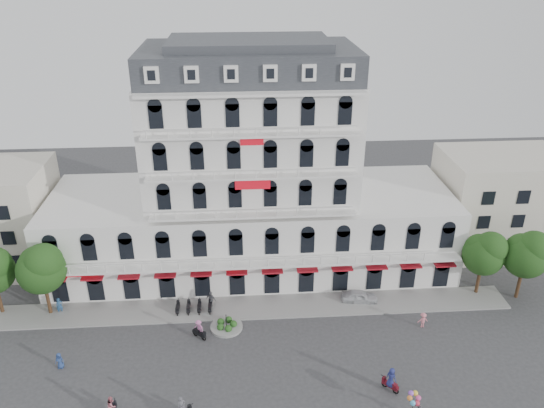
{
  "coord_description": "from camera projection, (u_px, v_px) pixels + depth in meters",
  "views": [
    {
      "loc": [
        -1.37,
        -35.86,
        33.96
      ],
      "look_at": [
        1.78,
        10.0,
        11.52
      ],
      "focal_mm": 35.0,
      "sensor_mm": 36.0,
      "label": 1
    }
  ],
  "objects": [
    {
      "name": "sidewalk",
      "position": [
        256.0,
        307.0,
        55.17
      ],
      "size": [
        53.0,
        4.0,
        0.16
      ],
      "primitive_type": "cube",
      "color": "gray",
      "rests_on": "ground"
    },
    {
      "name": "main_building",
      "position": [
        251.0,
        186.0,
        58.9
      ],
      "size": [
        45.0,
        15.0,
        25.8
      ],
      "color": "silver",
      "rests_on": "ground"
    },
    {
      "name": "pedestrian_left",
      "position": [
        60.0,
        361.0,
        47.05
      ],
      "size": [
        0.82,
        0.57,
        1.6
      ],
      "primitive_type": "imported",
      "rotation": [
        0.0,
        0.0,
        -0.08
      ],
      "color": "navy",
      "rests_on": "ground"
    },
    {
      "name": "tree_east_outer",
      "position": [
        527.0,
        253.0,
        54.48
      ],
      "size": [
        4.65,
        4.65,
        8.05
      ],
      "color": "#382314",
      "rests_on": "ground"
    },
    {
      "name": "balloon_vendor",
      "position": [
        416.0,
        406.0,
        41.75
      ],
      "size": [
        1.33,
        1.24,
        2.45
      ],
      "color": "slate",
      "rests_on": "ground"
    },
    {
      "name": "pedestrian_right",
      "position": [
        423.0,
        320.0,
        52.13
      ],
      "size": [
        1.11,
        0.72,
        1.63
      ],
      "primitive_type": "imported",
      "rotation": [
        0.0,
        0.0,
        3.25
      ],
      "color": "#DC7482",
      "rests_on": "ground"
    },
    {
      "name": "parked_scooter_row",
      "position": [
        194.0,
        312.0,
        54.63
      ],
      "size": [
        4.4,
        1.8,
        1.1
      ],
      "primitive_type": null,
      "color": "black",
      "rests_on": "ground"
    },
    {
      "name": "pedestrian_mid",
      "position": [
        211.0,
        299.0,
        54.95
      ],
      "size": [
        1.2,
        0.92,
        1.9
      ],
      "primitive_type": "imported",
      "rotation": [
        0.0,
        0.0,
        2.67
      ],
      "color": "#4D4D53",
      "rests_on": "ground"
    },
    {
      "name": "ground",
      "position": [
        260.0,
        370.0,
        47.13
      ],
      "size": [
        120.0,
        120.0,
        0.0
      ],
      "primitive_type": "plane",
      "color": "#38383A",
      "rests_on": "ground"
    },
    {
      "name": "rider_center",
      "position": [
        199.0,
        329.0,
        50.5
      ],
      "size": [
        1.37,
        1.24,
        2.09
      ],
      "rotation": [
        0.0,
        0.0,
        5.58
      ],
      "color": "black",
      "rests_on": "ground"
    },
    {
      "name": "rider_east",
      "position": [
        391.0,
        379.0,
        44.49
      ],
      "size": [
        1.27,
        1.35,
        2.35
      ],
      "rotation": [
        0.0,
        0.0,
        2.31
      ],
      "color": "maroon",
      "rests_on": "ground"
    },
    {
      "name": "parked_car",
      "position": [
        360.0,
        296.0,
        55.94
      ],
      "size": [
        3.96,
        2.01,
        1.29
      ],
      "primitive_type": "imported",
      "rotation": [
        0.0,
        0.0,
        1.44
      ],
      "color": "silver",
      "rests_on": "ground"
    },
    {
      "name": "tree_east_inner",
      "position": [
        485.0,
        252.0,
        55.28
      ],
      "size": [
        4.4,
        4.37,
        7.57
      ],
      "color": "#382314",
      "rests_on": "ground"
    },
    {
      "name": "tree_west_inner",
      "position": [
        41.0,
        267.0,
        51.85
      ],
      "size": [
        4.76,
        4.76,
        8.25
      ],
      "color": "#382314",
      "rests_on": "ground"
    },
    {
      "name": "flank_building_east",
      "position": [
        498.0,
        202.0,
        64.28
      ],
      "size": [
        14.0,
        10.0,
        12.0
      ],
      "primitive_type": "cube",
      "color": "beige",
      "rests_on": "ground"
    },
    {
      "name": "traffic_island",
      "position": [
        226.0,
        326.0,
        52.22
      ],
      "size": [
        3.2,
        3.2,
        1.6
      ],
      "color": "gray",
      "rests_on": "ground"
    },
    {
      "name": "pedestrian_far",
      "position": [
        60.0,
        306.0,
        54.02
      ],
      "size": [
        0.79,
        0.69,
        1.83
      ],
      "primitive_type": "imported",
      "rotation": [
        0.0,
        0.0,
        0.47
      ],
      "color": "navy",
      "rests_on": "ground"
    },
    {
      "name": "rider_southwest",
      "position": [
        112.0,
        407.0,
        41.93
      ],
      "size": [
        0.66,
        1.7,
        2.19
      ],
      "rotation": [
        0.0,
        0.0,
        1.56
      ],
      "color": "black",
      "rests_on": "ground"
    }
  ]
}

